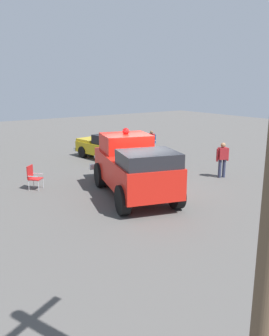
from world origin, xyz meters
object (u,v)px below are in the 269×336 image
(vintage_fire_truck, at_px, (133,166))
(classic_hot_rod, at_px, (108,147))
(lawn_chair_near_truck, at_px, (152,141))
(spectator_seated, at_px, (151,140))
(spectator_standing, at_px, (222,158))
(lawn_chair_by_car, at_px, (33,176))

(vintage_fire_truck, bearing_deg, classic_hot_rod, -23.15)
(classic_hot_rod, height_order, lawn_chair_near_truck, classic_hot_rod)
(lawn_chair_near_truck, bearing_deg, classic_hot_rod, 102.50)
(spectator_seated, bearing_deg, spectator_standing, 168.52)
(spectator_standing, bearing_deg, spectator_seated, -11.48)
(classic_hot_rod, xyz_separation_m, spectator_standing, (-6.59, -2.26, 0.22))
(classic_hot_rod, height_order, spectator_seated, classic_hot_rod)
(lawn_chair_near_truck, bearing_deg, lawn_chair_by_car, 113.24)
(classic_hot_rod, relative_size, spectator_seated, 3.56)
(lawn_chair_by_car, bearing_deg, spectator_standing, -112.77)
(lawn_chair_near_truck, bearing_deg, spectator_seated, 121.13)
(lawn_chair_near_truck, bearing_deg, spectator_standing, 167.79)
(classic_hot_rod, relative_size, spectator_standing, 2.74)
(spectator_standing, bearing_deg, lawn_chair_near_truck, -12.21)
(vintage_fire_truck, xyz_separation_m, lawn_chair_near_truck, (7.16, -6.57, -0.61))
(vintage_fire_truck, height_order, spectator_seated, vintage_fire_truck)
(vintage_fire_truck, relative_size, spectator_standing, 3.78)
(lawn_chair_by_car, bearing_deg, vintage_fire_truck, -135.45)
(lawn_chair_near_truck, bearing_deg, vintage_fire_truck, 137.46)
(lawn_chair_near_truck, distance_m, spectator_seated, 0.17)
(spectator_seated, bearing_deg, classic_hot_rod, 101.87)
(lawn_chair_near_truck, relative_size, spectator_seated, 0.79)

